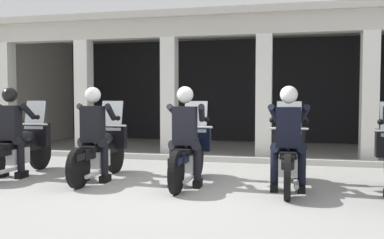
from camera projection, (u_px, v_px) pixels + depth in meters
name	position (u px, v px, depth m)	size (l,w,h in m)	color
ground_plane	(219.00, 159.00, 9.74)	(80.00, 80.00, 0.00)	#999993
station_building	(230.00, 70.00, 11.95)	(12.17, 4.54, 3.41)	black
kerb_strip	(211.00, 158.00, 9.35)	(11.67, 0.24, 0.12)	#B7B5AD
motorcycle_far_left	(22.00, 147.00, 7.71)	(0.62, 2.04, 1.35)	black
police_officer_far_left	(11.00, 124.00, 7.41)	(0.63, 0.61, 1.58)	black
motorcycle_left	(102.00, 150.00, 7.34)	(0.62, 2.04, 1.35)	black
police_officer_left	(94.00, 126.00, 7.04)	(0.63, 0.61, 1.58)	black
motorcycle_center	(190.00, 153.00, 6.95)	(0.62, 2.04, 1.35)	black
police_officer_center	(185.00, 128.00, 6.65)	(0.63, 0.61, 1.58)	black
motorcycle_right	(288.00, 156.00, 6.60)	(0.62, 2.04, 1.35)	black
police_officer_right	(288.00, 129.00, 6.30)	(0.63, 0.61, 1.58)	black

